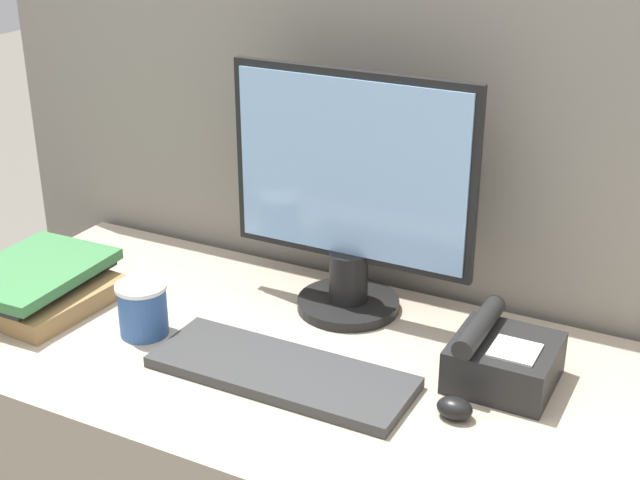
# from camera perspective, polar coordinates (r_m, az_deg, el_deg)

# --- Properties ---
(cubicle_panel_rear) EXTENTS (1.95, 0.04, 1.51)m
(cubicle_panel_rear) POSITION_cam_1_polar(r_m,az_deg,el_deg) (1.87, 5.45, -2.97)
(cubicle_panel_rear) COLOR gray
(cubicle_panel_rear) RESTS_ON ground_plane
(monitor) EXTENTS (0.48, 0.20, 0.47)m
(monitor) POSITION_cam_1_polar(r_m,az_deg,el_deg) (1.66, 1.94, 2.51)
(monitor) COLOR black
(monitor) RESTS_ON desk
(keyboard) EXTENTS (0.46, 0.16, 0.02)m
(keyboard) POSITION_cam_1_polar(r_m,az_deg,el_deg) (1.53, -2.49, -8.45)
(keyboard) COLOR #333333
(keyboard) RESTS_ON desk
(mouse) EXTENTS (0.06, 0.04, 0.04)m
(mouse) POSITION_cam_1_polar(r_m,az_deg,el_deg) (1.44, 8.61, -10.60)
(mouse) COLOR black
(mouse) RESTS_ON desk
(coffee_cup) EXTENTS (0.09, 0.09, 0.10)m
(coffee_cup) POSITION_cam_1_polar(r_m,az_deg,el_deg) (1.67, -11.27, -4.35)
(coffee_cup) COLOR #335999
(coffee_cup) RESTS_ON desk
(book_stack) EXTENTS (0.26, 0.30, 0.08)m
(book_stack) POSITION_cam_1_polar(r_m,az_deg,el_deg) (1.84, -17.63, -2.72)
(book_stack) COLOR olive
(book_stack) RESTS_ON desk
(desk_telephone) EXTENTS (0.17, 0.18, 0.11)m
(desk_telephone) POSITION_cam_1_polar(r_m,az_deg,el_deg) (1.53, 11.55, -7.47)
(desk_telephone) COLOR black
(desk_telephone) RESTS_ON desk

